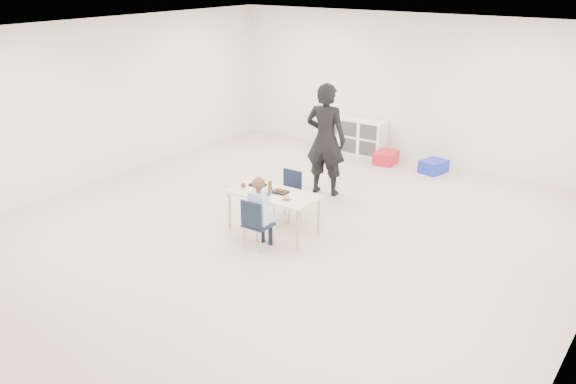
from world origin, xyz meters
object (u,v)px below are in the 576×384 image
Objects in this scene: table at (273,212)px; cubby_shelf at (353,135)px; chair_near at (258,224)px; adult at (326,139)px; child at (258,209)px.

cubby_shelf is (-1.07, 4.18, 0.05)m from table.
chair_near reaches higher than table.
cubby_shelf is at bearing -81.19° from adult.
table is 0.63m from child.
table is at bearing -75.65° from cubby_shelf.
chair_near reaches higher than cubby_shelf.
chair_near is 2.44m from adult.
chair_near is at bearing -75.49° from cubby_shelf.
chair_near is at bearing 179.59° from child.
child is (0.15, -0.55, 0.26)m from table.
cubby_shelf reaches higher than table.
adult reaches higher than chair_near.
cubby_shelf is at bearing 104.10° from chair_near.
chair_near is at bearing -74.70° from table.
chair_near is 0.52× the size of cubby_shelf.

